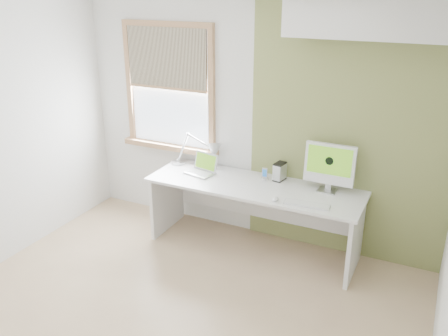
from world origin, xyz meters
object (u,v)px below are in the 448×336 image
Objects in this scene: imac at (330,165)px; external_drive at (280,172)px; desk_lamp at (207,152)px; laptop at (202,168)px; desk at (256,200)px.

external_drive is at bearing 175.12° from imac.
desk_lamp is at bearing -177.24° from external_drive.
imac reaches higher than desk_lamp.
external_drive is at bearing 2.76° from desk_lamp.
imac is (1.33, 0.12, 0.22)m from laptop.
laptop is (-0.63, 0.00, 0.25)m from desk.
desk is 3.28× the size of desk_lamp.
desk_lamp is at bearing 179.81° from imac.
external_drive is at bearing 42.67° from desk.
desk_lamp is 1.38× the size of imac.
laptop reaches higher than external_drive.
desk_lamp is 0.83m from external_drive.
external_drive reaches higher than desk.
desk_lamp is (-0.64, 0.13, 0.39)m from desk.
imac is at bearing -4.88° from external_drive.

